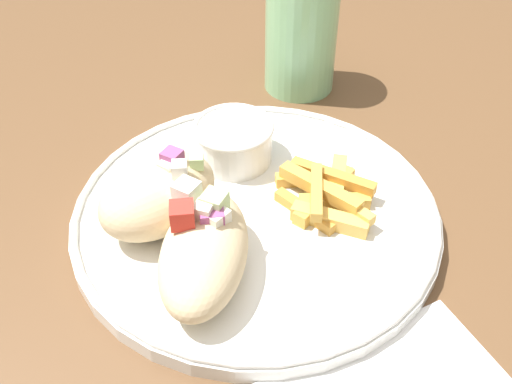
% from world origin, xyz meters
% --- Properties ---
extents(table, '(1.32, 1.32, 0.72)m').
position_xyz_m(table, '(0.00, 0.00, 0.65)').
color(table, brown).
rests_on(table, ground_plane).
extents(plate, '(0.30, 0.30, 0.02)m').
position_xyz_m(plate, '(0.02, -0.01, 0.73)').
color(plate, white).
rests_on(plate, table).
extents(pita_sandwich_near, '(0.13, 0.13, 0.06)m').
position_xyz_m(pita_sandwich_near, '(-0.05, -0.04, 0.76)').
color(pita_sandwich_near, beige).
rests_on(pita_sandwich_near, plate).
extents(pita_sandwich_far, '(0.11, 0.08, 0.06)m').
position_xyz_m(pita_sandwich_far, '(-0.05, 0.02, 0.76)').
color(pita_sandwich_far, beige).
rests_on(pita_sandwich_far, plate).
extents(fries_pile, '(0.09, 0.10, 0.02)m').
position_xyz_m(fries_pile, '(0.07, -0.05, 0.74)').
color(fries_pile, '#E5B251').
rests_on(fries_pile, plate).
extents(sauce_ramekin, '(0.07, 0.07, 0.04)m').
position_xyz_m(sauce_ramekin, '(0.05, 0.05, 0.76)').
color(sauce_ramekin, white).
rests_on(sauce_ramekin, plate).
extents(water_glass, '(0.08, 0.08, 0.12)m').
position_xyz_m(water_glass, '(0.19, 0.12, 0.78)').
color(water_glass, '#8CCC93').
rests_on(water_glass, table).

